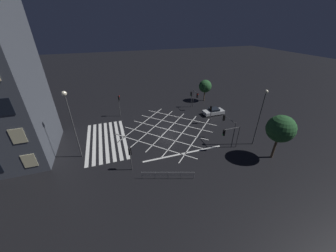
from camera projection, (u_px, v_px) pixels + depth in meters
The scene contains 15 objects.
ground_plane at pixel (168, 130), 32.34m from camera, with size 200.00×200.00×0.00m, color black.
road_markings at pixel (131, 137), 30.24m from camera, with size 17.66×22.05×0.01m.
traffic_light_nw_cross at pixel (191, 96), 39.63m from camera, with size 0.36×0.39×3.50m.
traffic_light_ne_main at pixel (228, 124), 27.69m from camera, with size 3.09×0.36×4.12m.
traffic_light_sw_cross at pixel (119, 102), 35.46m from camera, with size 0.36×0.39×4.29m.
traffic_light_ne_cross at pixel (230, 134), 26.17m from camera, with size 0.36×2.79×3.58m.
traffic_light_se_main at pixel (130, 154), 22.55m from camera, with size 0.39×0.36×3.29m.
traffic_light_nw_main at pixel (196, 96), 38.63m from camera, with size 2.14×0.36×3.87m.
traffic_light_median_north at pixel (211, 111), 33.10m from camera, with size 0.36×0.39×3.48m.
street_lamp_east at pixel (262, 108), 25.70m from camera, with size 0.49×0.49×8.57m.
street_lamp_west at pixel (69, 111), 22.52m from camera, with size 0.58×0.58×9.43m.
street_tree_near at pixel (205, 86), 42.47m from camera, with size 2.85×2.85×4.88m.
street_tree_far at pixel (281, 129), 23.57m from camera, with size 3.51×3.51×6.30m.
waiting_car at pixel (214, 112), 37.34m from camera, with size 1.84×4.17×1.28m.
pedestrian_railing at pixel (168, 174), 21.96m from camera, with size 1.97×5.90×1.05m.
Camera 1 is at (26.48, -8.71, 16.41)m, focal length 20.00 mm.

